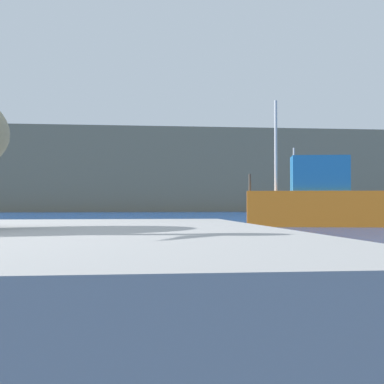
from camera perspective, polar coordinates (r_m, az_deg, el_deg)
name	(u,v)px	position (r m, az deg, el deg)	size (l,w,h in m)	color
hillside_backdrop	(99,171)	(70.71, -8.67, 1.94)	(140.00, 10.91, 9.22)	#7F755B
fishing_boat_orange	(320,200)	(25.28, 11.82, -0.77)	(6.11, 2.87, 5.15)	orange
fishing_boat_blue	(318,204)	(41.85, 11.70, -1.14)	(6.09, 4.26, 4.71)	blue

